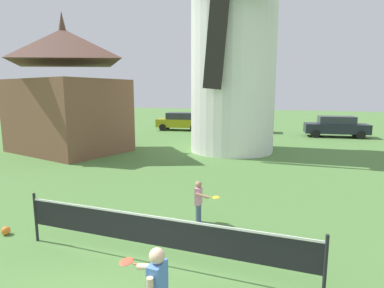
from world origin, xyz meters
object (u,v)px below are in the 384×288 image
Objects in this scene: parked_car_mustard at (180,121)px; chapel at (66,93)px; tennis_net at (156,231)px; player_far at (199,200)px; stray_ball at (6,231)px; parked_car_cream at (248,122)px; windmill at (234,42)px; parked_car_black at (336,126)px.

parked_car_mustard is 12.02m from chapel.
chapel is (-10.00, 9.11, 2.59)m from tennis_net.
parked_car_mustard is at bearing 110.89° from tennis_net.
player_far is (0.15, 2.14, -0.07)m from tennis_net.
stray_ball is 0.05× the size of parked_car_cream.
chapel reaches higher than parked_car_mustard.
windmill is at bearing -86.02° from parked_car_cream.
tennis_net is 13.77m from chapel.
parked_car_black is 0.61× the size of chapel.
windmill is 11.55m from parked_car_black.
parked_car_mustard is at bearing 79.65° from chapel.
stray_ball is 0.05× the size of parked_car_mustard.
stray_ball is (-3.88, -0.03, -0.59)m from tennis_net.
stray_ball is at bearing -79.04° from parked_car_mustard.
player_far is at bearing -83.75° from parked_car_cream.
parked_car_cream reaches higher than player_far.
stray_ball is at bearing -95.11° from parked_car_cream.
windmill reaches higher than tennis_net.
windmill reaches higher than parked_car_black.
chapel is at bearing 145.54° from player_far.
parked_car_black is 18.90m from chapel.
player_far is 0.24× the size of parked_car_black.
player_far is at bearing 28.25° from stray_ball.
parked_car_mustard is 12.68m from parked_car_black.
player_far is at bearing 86.03° from tennis_net.
parked_car_black is (12.68, -0.07, 0.00)m from parked_car_mustard.
tennis_net is at bearing -84.76° from parked_car_cream.
tennis_net is 2.15m from player_far.
windmill is 11.59m from player_far.
player_far is 20.20m from parked_car_mustard.
windmill is 12.18× the size of player_far.
parked_car_mustard is 1.02× the size of parked_car_cream.
parked_car_cream is at bearing 7.21° from parked_car_mustard.
parked_car_black is (8.67, 20.63, 0.71)m from stray_ball.
windmill reaches higher than stray_ball.
chapel is (-10.15, 6.97, 2.66)m from player_far.
player_far is 19.40m from parked_car_cream.
chapel is (-8.04, -12.32, 2.47)m from parked_car_cream.
chapel is at bearing -142.15° from parked_car_black.
windmill is 9.63m from chapel.
parked_car_black is at bearing 75.89° from player_far.
chapel is at bearing 123.82° from stray_ball.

